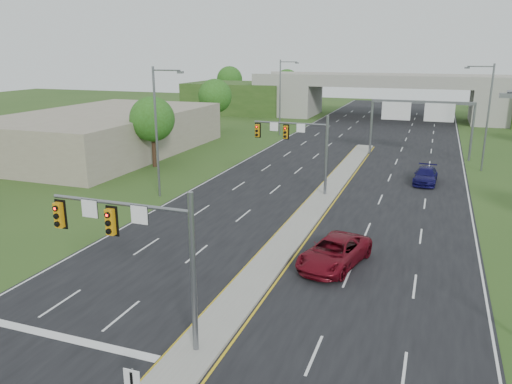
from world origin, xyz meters
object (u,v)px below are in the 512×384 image
Objects in this scene: signal_mast_far at (301,141)px; car_far_b at (426,176)px; sign_gantry at (420,113)px; car_far_a at (334,252)px; overpass at (389,99)px; signal_mast_near at (142,241)px.

signal_mast_far reaches higher than car_far_b.
car_far_a is (-3.02, -34.23, -4.39)m from sign_gantry.
overpass reaches higher than sign_gantry.
signal_mast_far is 1.39× the size of car_far_b.
sign_gantry is at bearing 98.17° from car_far_a.
signal_mast_near is at bearing -90.00° from signal_mast_far.
signal_mast_far is at bearing -114.11° from sign_gantry.
car_far_a is 1.18× the size of car_far_b.
overpass is at bearing 88.38° from signal_mast_near.
overpass is 69.46m from car_far_a.
overpass is (-6.68, 35.08, -1.69)m from sign_gantry.
car_far_b is (10.34, 32.63, -3.97)m from signal_mast_near.
car_far_b is at bearing 91.80° from car_far_a.
sign_gantry is 35.75m from overpass.
sign_gantry is 0.14× the size of overpass.
car_far_b is at bearing -80.33° from overpass.
sign_gantry is 13.22m from car_far_b.
overpass is 48.21m from car_far_b.
overpass is (2.26, 55.07, -1.17)m from signal_mast_far.
signal_mast_far is 13.46m from car_far_b.
overpass is at bearing 87.65° from signal_mast_far.
overpass is at bearing 106.24° from car_far_a.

